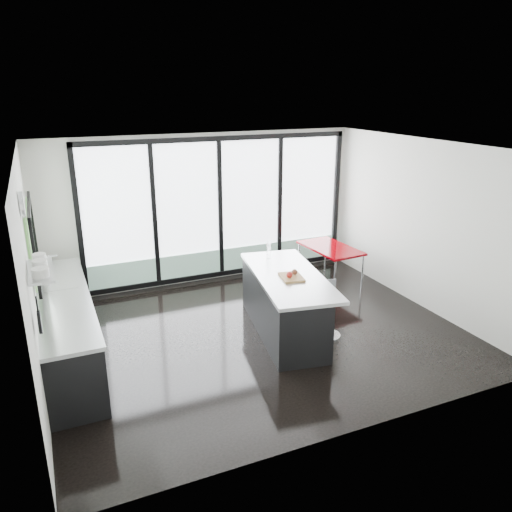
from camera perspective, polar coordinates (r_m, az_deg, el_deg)
name	(u,v)px	position (r m, az deg, el deg)	size (l,w,h in m)	color
floor	(258,334)	(7.70, 0.22, -8.89)	(6.00, 5.00, 0.00)	black
ceiling	(258,148)	(6.87, 0.25, 12.28)	(6.00, 5.00, 0.00)	white
wall_back	(218,215)	(9.50, -4.31, 4.69)	(6.00, 0.09, 2.80)	beige
wall_front	(359,316)	(5.13, 11.68, -6.75)	(6.00, 0.00, 2.80)	beige
wall_left	(31,257)	(6.82, -24.29, -0.14)	(0.26, 5.00, 2.80)	beige
wall_right	(423,225)	(8.77, 18.50, 3.42)	(0.00, 5.00, 2.80)	beige
counter_cabinets	(67,328)	(7.33, -20.79, -7.67)	(0.69, 3.24, 1.36)	black
island	(283,303)	(7.59, 3.11, -5.38)	(1.34, 2.41, 1.21)	black
bar_stool_near	(327,316)	(7.57, 8.17, -6.81)	(0.42, 0.42, 0.66)	silver
bar_stool_far	(294,289)	(8.41, 4.33, -3.80)	(0.44, 0.44, 0.71)	silver
red_table	(330,264)	(9.69, 8.42, -0.91)	(0.74, 1.29, 0.69)	#6D0006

